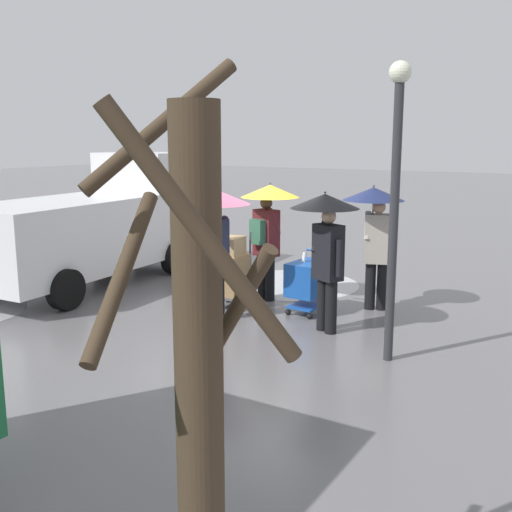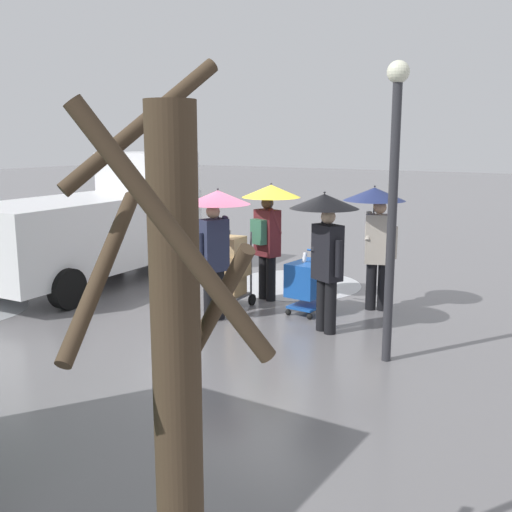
# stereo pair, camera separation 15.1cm
# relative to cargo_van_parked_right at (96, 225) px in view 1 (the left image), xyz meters

# --- Properties ---
(ground_plane) EXTENTS (90.00, 90.00, 0.00)m
(ground_plane) POSITION_rel_cargo_van_parked_right_xyz_m (-3.88, 0.00, -1.18)
(ground_plane) COLOR slate
(slush_patch_under_van) EXTENTS (2.66, 2.66, 0.01)m
(slush_patch_under_van) POSITION_rel_cargo_van_parked_right_xyz_m (-3.60, -1.81, -1.18)
(slush_patch_under_van) COLOR silver
(slush_patch_under_van) RESTS_ON ground
(cargo_van_parked_right) EXTENTS (2.37, 5.42, 2.60)m
(cargo_van_parked_right) POSITION_rel_cargo_van_parked_right_xyz_m (0.00, 0.00, 0.00)
(cargo_van_parked_right) COLOR white
(cargo_van_parked_right) RESTS_ON ground
(shopping_cart_vendor) EXTENTS (0.62, 0.86, 1.04)m
(shopping_cart_vendor) POSITION_rel_cargo_van_parked_right_xyz_m (-4.75, -0.10, -0.61)
(shopping_cart_vendor) COLOR #1951B2
(shopping_cart_vendor) RESTS_ON ground
(hand_dolly_boxes) EXTENTS (0.54, 0.72, 1.32)m
(hand_dolly_boxes) POSITION_rel_cargo_van_parked_right_xyz_m (-3.44, 0.27, -0.46)
(hand_dolly_boxes) COLOR #515156
(hand_dolly_boxes) RESTS_ON ground
(pedestrian_pink_side) EXTENTS (1.04, 1.04, 2.15)m
(pedestrian_pink_side) POSITION_rel_cargo_van_parked_right_xyz_m (-5.38, 0.65, 0.41)
(pedestrian_pink_side) COLOR black
(pedestrian_pink_side) RESTS_ON ground
(pedestrian_black_side) EXTENTS (1.04, 1.04, 2.15)m
(pedestrian_black_side) POSITION_rel_cargo_van_parked_right_xyz_m (-3.75, -0.48, 0.39)
(pedestrian_black_side) COLOR black
(pedestrian_black_side) RESTS_ON ground
(pedestrian_white_side) EXTENTS (1.04, 1.04, 2.15)m
(pedestrian_white_side) POSITION_rel_cargo_van_parked_right_xyz_m (-5.61, -0.89, 0.39)
(pedestrian_white_side) COLOR black
(pedestrian_white_side) RESTS_ON ground
(pedestrian_far_side) EXTENTS (1.04, 1.04, 2.15)m
(pedestrian_far_side) POSITION_rel_cargo_van_parked_right_xyz_m (-3.63, 0.99, 0.41)
(pedestrian_far_side) COLOR black
(pedestrian_far_side) RESTS_ON ground
(bare_tree_near) EXTENTS (1.19, 1.18, 3.34)m
(bare_tree_near) POSITION_rel_cargo_van_parked_right_xyz_m (-7.38, 6.70, 0.49)
(bare_tree_near) COLOR #423323
(bare_tree_near) RESTS_ON ground
(street_lamp) EXTENTS (0.28, 0.28, 3.86)m
(street_lamp) POSITION_rel_cargo_van_parked_right_xyz_m (-6.64, 1.37, 1.19)
(street_lamp) COLOR #2D2D33
(street_lamp) RESTS_ON ground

